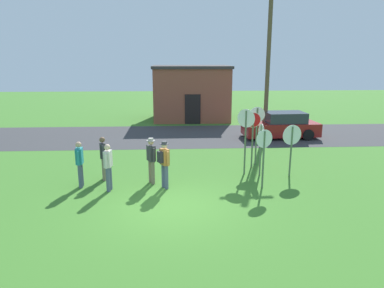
{
  "coord_description": "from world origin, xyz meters",
  "views": [
    {
      "loc": [
        0.07,
        -10.52,
        4.61
      ],
      "look_at": [
        0.79,
        3.04,
        1.3
      ],
      "focal_mm": 33.33,
      "sensor_mm": 36.0,
      "label": 1
    }
  ],
  "objects_px": {
    "utility_pole": "(268,57)",
    "stop_sign_center_cluster": "(261,140)",
    "parked_car_on_street": "(281,126)",
    "stop_sign_rear_left": "(246,130)",
    "person_holding_notes": "(103,156)",
    "person_in_dark_shirt": "(108,165)",
    "stop_sign_leaning_right": "(292,141)",
    "person_near_signs": "(164,161)",
    "person_on_left": "(151,158)",
    "stop_sign_low_front": "(257,126)",
    "person_in_blue": "(80,162)",
    "stop_sign_rear_right": "(253,131)",
    "stop_sign_nearest": "(264,149)"
  },
  "relations": [
    {
      "from": "utility_pole",
      "to": "stop_sign_center_cluster",
      "type": "height_order",
      "value": "utility_pole"
    },
    {
      "from": "stop_sign_rear_right",
      "to": "person_holding_notes",
      "type": "distance_m",
      "value": 6.2
    },
    {
      "from": "stop_sign_nearest",
      "to": "person_in_blue",
      "type": "xyz_separation_m",
      "value": [
        -6.58,
        0.43,
        -0.49
      ]
    },
    {
      "from": "utility_pole",
      "to": "stop_sign_center_cluster",
      "type": "xyz_separation_m",
      "value": [
        -2.01,
        -7.11,
        -3.22
      ]
    },
    {
      "from": "stop_sign_rear_right",
      "to": "person_near_signs",
      "type": "bearing_deg",
      "value": -147.98
    },
    {
      "from": "stop_sign_rear_left",
      "to": "stop_sign_rear_right",
      "type": "height_order",
      "value": "stop_sign_rear_left"
    },
    {
      "from": "person_holding_notes",
      "to": "person_in_dark_shirt",
      "type": "height_order",
      "value": "same"
    },
    {
      "from": "person_on_left",
      "to": "person_near_signs",
      "type": "xyz_separation_m",
      "value": [
        0.49,
        -0.54,
        0.03
      ]
    },
    {
      "from": "person_holding_notes",
      "to": "stop_sign_leaning_right",
      "type": "bearing_deg",
      "value": 0.4
    },
    {
      "from": "utility_pole",
      "to": "stop_sign_rear_right",
      "type": "xyz_separation_m",
      "value": [
        -2.11,
        -6.05,
        -3.06
      ]
    },
    {
      "from": "person_in_blue",
      "to": "stop_sign_nearest",
      "type": "bearing_deg",
      "value": -3.73
    },
    {
      "from": "parked_car_on_street",
      "to": "stop_sign_rear_left",
      "type": "relative_size",
      "value": 1.66
    },
    {
      "from": "parked_car_on_street",
      "to": "stop_sign_rear_left",
      "type": "bearing_deg",
      "value": -117.95
    },
    {
      "from": "stop_sign_rear_right",
      "to": "person_on_left",
      "type": "xyz_separation_m",
      "value": [
        -4.17,
        -1.76,
        -0.61
      ]
    },
    {
      "from": "utility_pole",
      "to": "person_on_left",
      "type": "height_order",
      "value": "utility_pole"
    },
    {
      "from": "utility_pole",
      "to": "person_on_left",
      "type": "bearing_deg",
      "value": -128.81
    },
    {
      "from": "person_in_blue",
      "to": "stop_sign_leaning_right",
      "type": "bearing_deg",
      "value": 5.75
    },
    {
      "from": "parked_car_on_street",
      "to": "stop_sign_low_front",
      "type": "xyz_separation_m",
      "value": [
        -2.76,
        -5.35,
        1.03
      ]
    },
    {
      "from": "stop_sign_leaning_right",
      "to": "person_near_signs",
      "type": "relative_size",
      "value": 1.19
    },
    {
      "from": "parked_car_on_street",
      "to": "stop_sign_center_cluster",
      "type": "bearing_deg",
      "value": -113.15
    },
    {
      "from": "person_in_dark_shirt",
      "to": "person_on_left",
      "type": "relative_size",
      "value": 0.97
    },
    {
      "from": "stop_sign_low_front",
      "to": "stop_sign_rear_left",
      "type": "distance_m",
      "value": 1.42
    },
    {
      "from": "person_on_left",
      "to": "parked_car_on_street",
      "type": "bearing_deg",
      "value": 46.25
    },
    {
      "from": "stop_sign_low_front",
      "to": "person_in_dark_shirt",
      "type": "distance_m",
      "value": 6.58
    },
    {
      "from": "stop_sign_low_front",
      "to": "person_in_blue",
      "type": "distance_m",
      "value": 7.42
    },
    {
      "from": "person_near_signs",
      "to": "parked_car_on_street",
      "type": "bearing_deg",
      "value": 50.24
    },
    {
      "from": "stop_sign_rear_right",
      "to": "person_in_blue",
      "type": "relative_size",
      "value": 1.42
    },
    {
      "from": "parked_car_on_street",
      "to": "person_holding_notes",
      "type": "relative_size",
      "value": 2.59
    },
    {
      "from": "parked_car_on_street",
      "to": "stop_sign_rear_right",
      "type": "height_order",
      "value": "stop_sign_rear_right"
    },
    {
      "from": "stop_sign_leaning_right",
      "to": "person_in_blue",
      "type": "bearing_deg",
      "value": -174.25
    },
    {
      "from": "stop_sign_rear_right",
      "to": "person_in_blue",
      "type": "xyz_separation_m",
      "value": [
        -6.72,
        -2.01,
        -0.65
      ]
    },
    {
      "from": "utility_pole",
      "to": "stop_sign_center_cluster",
      "type": "relative_size",
      "value": 4.26
    },
    {
      "from": "parked_car_on_street",
      "to": "stop_sign_rear_left",
      "type": "height_order",
      "value": "stop_sign_rear_left"
    },
    {
      "from": "utility_pole",
      "to": "person_near_signs",
      "type": "xyz_separation_m",
      "value": [
        -5.79,
        -8.35,
        -3.65
      ]
    },
    {
      "from": "parked_car_on_street",
      "to": "stop_sign_low_front",
      "type": "bearing_deg",
      "value": -117.26
    },
    {
      "from": "person_holding_notes",
      "to": "person_near_signs",
      "type": "height_order",
      "value": "person_near_signs"
    },
    {
      "from": "stop_sign_leaning_right",
      "to": "stop_sign_rear_right",
      "type": "relative_size",
      "value": 0.87
    },
    {
      "from": "person_in_blue",
      "to": "person_near_signs",
      "type": "bearing_deg",
      "value": -5.46
    },
    {
      "from": "stop_sign_low_front",
      "to": "person_on_left",
      "type": "distance_m",
      "value": 4.97
    },
    {
      "from": "utility_pole",
      "to": "stop_sign_leaning_right",
      "type": "relative_size",
      "value": 4.32
    },
    {
      "from": "person_in_blue",
      "to": "person_near_signs",
      "type": "height_order",
      "value": "person_near_signs"
    },
    {
      "from": "stop_sign_rear_right",
      "to": "person_in_blue",
      "type": "distance_m",
      "value": 7.05
    },
    {
      "from": "stop_sign_center_cluster",
      "to": "stop_sign_leaning_right",
      "type": "xyz_separation_m",
      "value": [
        1.17,
        -0.14,
        -0.02
      ]
    },
    {
      "from": "stop_sign_rear_left",
      "to": "stop_sign_leaning_right",
      "type": "xyz_separation_m",
      "value": [
        1.75,
        -0.38,
        -0.38
      ]
    },
    {
      "from": "person_near_signs",
      "to": "stop_sign_leaning_right",
      "type": "bearing_deg",
      "value": 12.47
    },
    {
      "from": "stop_sign_rear_right",
      "to": "stop_sign_nearest",
      "type": "bearing_deg",
      "value": -93.29
    },
    {
      "from": "stop_sign_low_front",
      "to": "person_holding_notes",
      "type": "relative_size",
      "value": 1.52
    },
    {
      "from": "stop_sign_low_front",
      "to": "stop_sign_leaning_right",
      "type": "height_order",
      "value": "stop_sign_low_front"
    },
    {
      "from": "stop_sign_leaning_right",
      "to": "stop_sign_rear_right",
      "type": "xyz_separation_m",
      "value": [
        -1.27,
        1.21,
        0.18
      ]
    },
    {
      "from": "stop_sign_center_cluster",
      "to": "stop_sign_leaning_right",
      "type": "distance_m",
      "value": 1.18
    }
  ]
}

